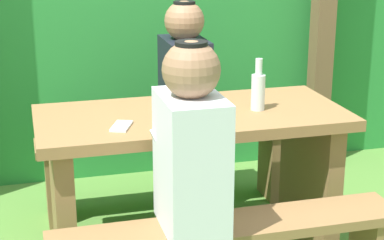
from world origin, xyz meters
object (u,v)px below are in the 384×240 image
object	(u,v)px
person_white_shirt	(191,145)
bottle_left	(258,90)
cell_phone	(121,126)
person_black_coat	(185,74)
picnic_table	(192,160)
bench_far	(166,155)
drinking_glass	(184,100)

from	to	relation	value
person_white_shirt	bottle_left	bearing A→B (deg)	48.56
bottle_left	cell_phone	world-z (taller)	bottle_left
person_black_coat	cell_phone	world-z (taller)	person_black_coat
person_black_coat	person_white_shirt	bearing A→B (deg)	-103.25
picnic_table	bench_far	xyz separation A→B (m)	(0.00, 0.55, -0.18)
person_white_shirt	drinking_glass	world-z (taller)	person_white_shirt
bench_far	cell_phone	xyz separation A→B (m)	(-0.34, -0.69, 0.41)
picnic_table	cell_phone	distance (m)	0.44
bench_far	person_white_shirt	world-z (taller)	person_white_shirt
bench_far	bottle_left	bearing A→B (deg)	-63.03
picnic_table	cell_phone	bearing A→B (deg)	-158.54
picnic_table	bench_far	distance (m)	0.58
bench_far	person_black_coat	size ratio (longest dim) A/B	1.95
cell_phone	person_white_shirt	bearing A→B (deg)	-42.60
bench_far	cell_phone	size ratio (longest dim) A/B	10.00
picnic_table	drinking_glass	bearing A→B (deg)	109.43
person_black_coat	drinking_glass	distance (m)	0.51
picnic_table	drinking_glass	distance (m)	0.28
drinking_glass	bottle_left	distance (m)	0.34
bottle_left	drinking_glass	bearing A→B (deg)	162.90
drinking_glass	bottle_left	size ratio (longest dim) A/B	0.35
bottle_left	picnic_table	bearing A→B (deg)	172.85
bench_far	person_white_shirt	bearing A→B (deg)	-97.82
drinking_glass	cell_phone	xyz separation A→B (m)	(-0.32, -0.20, -0.04)
bench_far	person_white_shirt	size ratio (longest dim) A/B	1.95
picnic_table	person_white_shirt	bearing A→B (deg)	-105.40
person_black_coat	cell_phone	xyz separation A→B (m)	(-0.45, -0.69, -0.04)
bench_far	person_black_coat	bearing A→B (deg)	-1.76
bench_far	person_white_shirt	xyz separation A→B (m)	(-0.15, -1.10, 0.45)
drinking_glass	bench_far	bearing A→B (deg)	87.47
bottle_left	person_white_shirt	bearing A→B (deg)	-131.44
picnic_table	person_white_shirt	distance (m)	0.63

